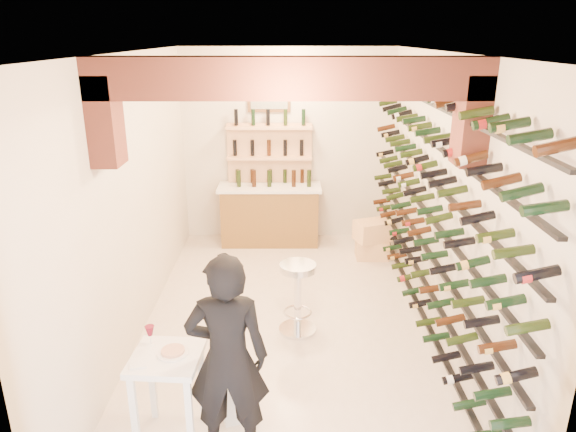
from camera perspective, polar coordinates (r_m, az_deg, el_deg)
The scene contains 11 objects.
ground at distance 6.60m, azimuth 0.01°, elevation -11.60°, with size 6.00×6.00×0.00m, color beige.
room_shell at distance 5.52m, azimuth 0.02°, elevation 7.43°, with size 3.52×6.02×3.21m.
wine_rack at distance 6.15m, azimuth 14.42°, elevation 1.28°, with size 0.32×5.70×2.56m.
back_counter at distance 8.79m, azimuth -2.00°, elevation 0.31°, with size 1.70×0.62×1.29m.
back_shelving at distance 8.84m, azimuth -2.00°, elevation 4.71°, with size 1.40×0.31×2.73m.
tasting_table at distance 4.74m, azimuth -13.02°, elevation -16.03°, with size 0.61×0.61×1.01m.
white_stool at distance 5.17m, azimuth -5.44°, elevation -18.81°, with size 0.32×0.32×0.41m, color white.
person at distance 4.37m, azimuth -6.61°, elevation -15.18°, with size 0.67×0.44×1.83m, color black.
chrome_barstool at distance 6.21m, azimuth 1.06°, elevation -8.36°, with size 0.45×0.45×0.87m.
crate_lower at distance 8.44m, azimuth 9.12°, elevation -3.55°, with size 0.50×0.35×0.30m, color #E8B67F.
crate_upper at distance 8.32m, azimuth 9.23°, elevation -1.59°, with size 0.54×0.37×0.31m, color #E8B67F.
Camera 1 is at (-0.02, -5.67, 3.38)m, focal length 32.63 mm.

